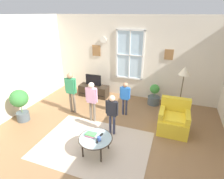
% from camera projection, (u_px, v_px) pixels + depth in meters
% --- Properties ---
extents(ground_plane, '(6.59, 6.45, 0.02)m').
position_uv_depth(ground_plane, '(100.00, 143.00, 4.43)').
color(ground_plane, olive).
extents(back_wall, '(5.99, 0.17, 2.91)m').
position_uv_depth(back_wall, '(132.00, 58.00, 6.42)').
color(back_wall, beige).
rests_on(back_wall, ground_plane).
extents(area_rug, '(2.64, 1.92, 0.01)m').
position_uv_depth(area_rug, '(94.00, 145.00, 4.35)').
color(area_rug, '#C6B29E').
rests_on(area_rug, ground_plane).
extents(tv_stand, '(1.10, 0.46, 0.42)m').
position_uv_depth(tv_stand, '(94.00, 91.00, 6.82)').
color(tv_stand, '#2D2319').
rests_on(tv_stand, ground_plane).
extents(television, '(0.60, 0.08, 0.43)m').
position_uv_depth(television, '(93.00, 80.00, 6.64)').
color(television, '#4C4C4C').
rests_on(television, tv_stand).
extents(armchair, '(0.76, 0.74, 0.87)m').
position_uv_depth(armchair, '(173.00, 120.00, 4.75)').
color(armchair, yellow).
rests_on(armchair, ground_plane).
extents(coffee_table, '(0.76, 0.76, 0.41)m').
position_uv_depth(coffee_table, '(95.00, 139.00, 3.96)').
color(coffee_table, '#99B2B7').
rests_on(coffee_table, ground_plane).
extents(book_stack, '(0.23, 0.20, 0.05)m').
position_uv_depth(book_stack, '(91.00, 134.00, 4.02)').
color(book_stack, '#A1596C').
rests_on(book_stack, coffee_table).
extents(cup, '(0.08, 0.08, 0.10)m').
position_uv_depth(cup, '(99.00, 139.00, 3.85)').
color(cup, '#334C8C').
rests_on(cup, coffee_table).
extents(remote_near_books, '(0.08, 0.15, 0.02)m').
position_uv_depth(remote_near_books, '(97.00, 141.00, 3.84)').
color(remote_near_books, black).
rests_on(remote_near_books, coffee_table).
extents(remote_near_cup, '(0.05, 0.14, 0.02)m').
position_uv_depth(remote_near_cup, '(101.00, 135.00, 4.03)').
color(remote_near_cup, black).
rests_on(remote_near_cup, coffee_table).
extents(person_green_shirt, '(0.40, 0.18, 1.32)m').
position_uv_depth(person_green_shirt, '(71.00, 88.00, 5.46)').
color(person_green_shirt, '#726656').
rests_on(person_green_shirt, ground_plane).
extents(person_black_shirt, '(0.34, 0.15, 1.11)m').
position_uv_depth(person_black_shirt, '(112.00, 111.00, 4.48)').
color(person_black_shirt, '#333851').
rests_on(person_black_shirt, ground_plane).
extents(person_blue_shirt, '(0.32, 0.15, 1.07)m').
position_uv_depth(person_blue_shirt, '(125.00, 95.00, 5.37)').
color(person_blue_shirt, '#333851').
rests_on(person_blue_shirt, ground_plane).
extents(person_pink_shirt, '(0.37, 0.17, 1.22)m').
position_uv_depth(person_pink_shirt, '(92.00, 98.00, 5.01)').
color(person_pink_shirt, '#726656').
rests_on(person_pink_shirt, ground_plane).
extents(potted_plant_by_window, '(0.42, 0.42, 0.73)m').
position_uv_depth(potted_plant_by_window, '(154.00, 96.00, 6.17)').
color(potted_plant_by_window, '#4C565B').
rests_on(potted_plant_by_window, ground_plane).
extents(potted_plant_corner, '(0.50, 0.50, 0.97)m').
position_uv_depth(potted_plant_corner, '(20.00, 102.00, 5.11)').
color(potted_plant_corner, '#4C565B').
rests_on(potted_plant_corner, ground_plane).
extents(floor_lamp, '(0.32, 0.32, 1.64)m').
position_uv_depth(floor_lamp, '(184.00, 76.00, 4.82)').
color(floor_lamp, black).
rests_on(floor_lamp, ground_plane).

